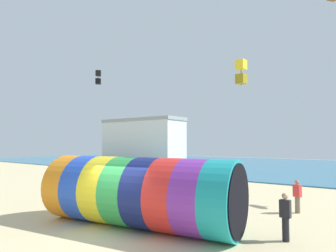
{
  "coord_description": "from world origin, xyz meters",
  "views": [
    {
      "loc": [
        8.49,
        -7.69,
        3.42
      ],
      "look_at": [
        0.08,
        3.45,
        4.21
      ],
      "focal_mm": 32.0,
      "sensor_mm": 36.0,
      "label": 1
    }
  ],
  "objects_px": {
    "kite_yellow_box": "(241,72)",
    "kite_black_box": "(98,77)",
    "giant_inflatable_tube": "(139,192)",
    "bystander_near_water": "(297,196)",
    "kite_handler": "(285,217)"
  },
  "relations": [
    {
      "from": "kite_yellow_box",
      "to": "kite_handler",
      "type": "bearing_deg",
      "value": -30.42
    },
    {
      "from": "kite_yellow_box",
      "to": "bystander_near_water",
      "type": "height_order",
      "value": "kite_yellow_box"
    },
    {
      "from": "kite_black_box",
      "to": "kite_yellow_box",
      "type": "bearing_deg",
      "value": -8.51
    },
    {
      "from": "kite_handler",
      "to": "kite_yellow_box",
      "type": "xyz_separation_m",
      "value": [
        -2.08,
        1.22,
        5.65
      ]
    },
    {
      "from": "kite_yellow_box",
      "to": "kite_black_box",
      "type": "xyz_separation_m",
      "value": [
        -11.55,
        1.73,
        1.61
      ]
    },
    {
      "from": "bystander_near_water",
      "to": "kite_handler",
      "type": "bearing_deg",
      "value": -80.92
    },
    {
      "from": "kite_handler",
      "to": "kite_black_box",
      "type": "height_order",
      "value": "kite_black_box"
    },
    {
      "from": "kite_black_box",
      "to": "bystander_near_water",
      "type": "relative_size",
      "value": 0.65
    },
    {
      "from": "kite_yellow_box",
      "to": "bystander_near_water",
      "type": "relative_size",
      "value": 0.7
    },
    {
      "from": "kite_yellow_box",
      "to": "bystander_near_water",
      "type": "distance_m",
      "value": 6.8
    },
    {
      "from": "kite_yellow_box",
      "to": "kite_black_box",
      "type": "relative_size",
      "value": 1.07
    },
    {
      "from": "kite_black_box",
      "to": "giant_inflatable_tube",
      "type": "bearing_deg",
      "value": -29.57
    },
    {
      "from": "giant_inflatable_tube",
      "to": "bystander_near_water",
      "type": "distance_m",
      "value": 7.94
    },
    {
      "from": "kite_handler",
      "to": "kite_yellow_box",
      "type": "relative_size",
      "value": 1.5
    },
    {
      "from": "giant_inflatable_tube",
      "to": "kite_black_box",
      "type": "bearing_deg",
      "value": 150.43
    }
  ]
}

